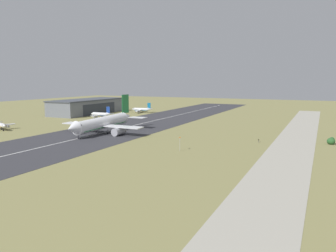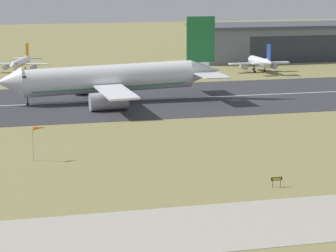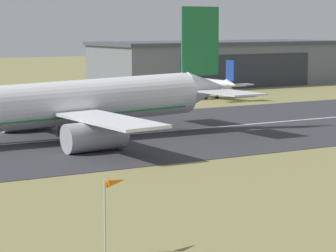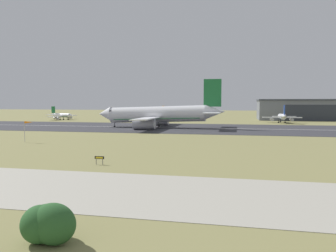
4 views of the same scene
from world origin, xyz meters
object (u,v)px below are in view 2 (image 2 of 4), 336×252
airplane_parked_west (21,63)px  airplane_landing (110,79)px  windsock_pole (38,130)px  runway_sign (277,180)px  airplane_parked_east (260,62)px

airplane_parked_west → airplane_landing: bearing=-75.4°
windsock_pole → runway_sign: windsock_pole is taller
airplane_landing → runway_sign: bearing=-83.7°
airplane_landing → windsock_pole: (-21.86, -53.67, -0.34)m
airplane_parked_east → runway_sign: (-44.83, -120.62, -1.99)m
airplane_parked_east → windsock_pole: (-75.41, -95.50, 1.84)m
airplane_landing → airplane_parked_west: size_ratio=2.63×
airplane_parked_west → windsock_pole: (-6.29, -113.24, 1.96)m
windsock_pole → runway_sign: (30.58, -25.12, -3.83)m
airplane_parked_west → runway_sign: (24.29, -138.37, -1.87)m
windsock_pole → airplane_parked_east: bearing=51.7°
airplane_parked_east → windsock_pole: size_ratio=3.44×
airplane_parked_east → runway_sign: airplane_parked_east is taller
runway_sign → windsock_pole: bearing=140.6°
airplane_landing → runway_sign: airplane_landing is taller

